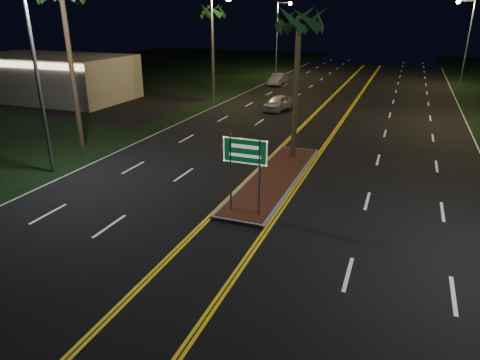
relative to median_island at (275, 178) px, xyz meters
The scene contains 13 objects.
ground 7.00m from the median_island, 90.00° to the right, with size 120.00×120.00×0.00m, color black.
grass_left 34.99m from the median_island, 149.04° to the left, with size 40.00×110.00×0.01m, color black.
median_island is the anchor object (origin of this frame).
highway_sign 4.80m from the median_island, 90.00° to the right, with size 1.80×0.08×3.20m.
commercial_building 29.13m from the median_island, 153.45° to the left, with size 15.00×8.12×4.00m.
streetlight_left_near 12.36m from the median_island, 164.22° to the right, with size 1.91×0.44×9.00m.
streetlight_left_mid 20.80m from the median_island, 121.98° to the left, with size 1.91×0.44×9.00m.
streetlight_left_far 38.89m from the median_island, 106.00° to the left, with size 1.91×0.44×9.00m.
streetlight_right_far 37.00m from the median_island, 73.13° to the left, with size 1.91×0.44×9.00m.
palm_median 8.00m from the median_island, 90.00° to the left, with size 2.40×2.40×8.30m.
palm_left_far 25.76m from the median_island, 121.36° to the left, with size 2.40×2.40×8.80m.
car_near 16.25m from the median_island, 105.92° to the left, with size 1.83×4.28×1.43m, color #B8B9BE.
car_far 30.14m from the median_island, 106.07° to the left, with size 1.86×4.33×1.44m, color #B5B9C0.
Camera 1 is at (5.43, -11.84, 7.62)m, focal length 32.00 mm.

